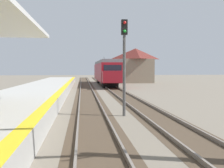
{
  "coord_description": "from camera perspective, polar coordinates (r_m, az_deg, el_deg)",
  "views": [
    {
      "loc": [
        1.37,
        4.2,
        2.57
      ],
      "look_at": [
        2.3,
        12.02,
        2.1
      ],
      "focal_mm": 40.57,
      "sensor_mm": 36.0,
      "label": 1
    }
  ],
  "objects": [
    {
      "name": "rail_signal_post",
      "position": [
        13.73,
        2.78,
        6.02
      ],
      "size": [
        0.32,
        0.34,
        5.2
      ],
      "color": "#4C4C4C",
      "rests_on": "ground"
    },
    {
      "name": "track_pair_middle",
      "position": [
        16.47,
        7.11,
        -5.41
      ],
      "size": [
        2.34,
        120.0,
        0.16
      ],
      "color": "#4C3D2D",
      "rests_on": "ground"
    },
    {
      "name": "approaching_train",
      "position": [
        41.06,
        -1.3,
        2.87
      ],
      "size": [
        2.93,
        19.6,
        4.76
      ],
      "color": "maroon",
      "rests_on": "ground"
    },
    {
      "name": "distant_trackside_house",
      "position": [
        47.65,
        5.31,
        4.32
      ],
      "size": [
        6.6,
        5.28,
        6.4
      ],
      "color": "#7F705B",
      "rests_on": "ground"
    },
    {
      "name": "track_pair_nearest_platform",
      "position": [
        16.01,
        -4.85,
        -5.66
      ],
      "size": [
        2.34,
        120.0,
        0.16
      ],
      "color": "#4C3D2D",
      "rests_on": "ground"
    }
  ]
}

